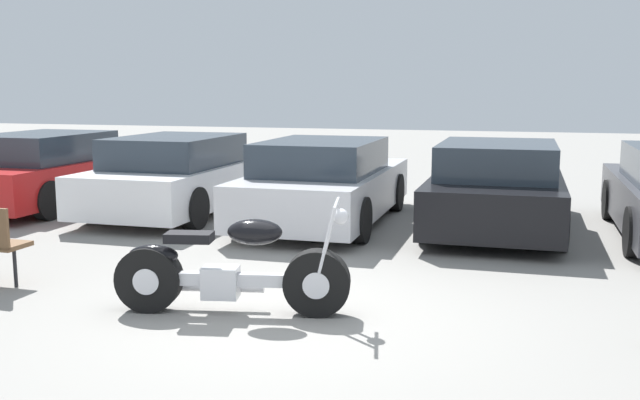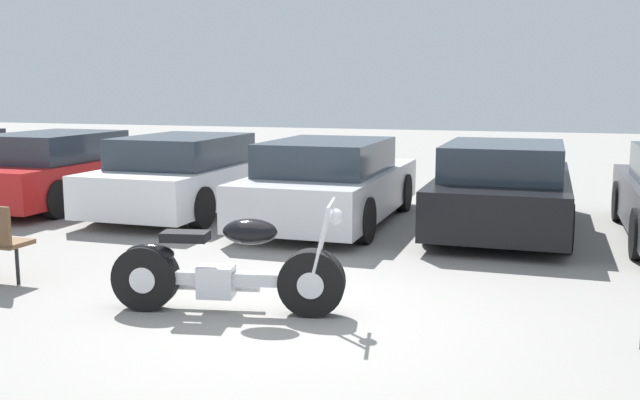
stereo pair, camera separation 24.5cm
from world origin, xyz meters
name	(u,v)px [view 1 (the left image)]	position (x,y,z in m)	size (l,w,h in m)	color
ground_plane	(287,317)	(0.00, 0.00, 0.00)	(60.00, 60.00, 0.00)	gray
motorcycle	(229,271)	(-0.57, -0.03, 0.41)	(2.24, 0.82, 1.09)	black
parked_car_red	(51,170)	(-6.19, 4.92, 0.64)	(1.95, 4.43, 1.32)	red
parked_car_white	(182,176)	(-3.56, 4.90, 0.64)	(1.95, 4.43, 1.32)	white
parked_car_silver	(325,183)	(-0.93, 4.64, 0.64)	(1.95, 4.43, 1.32)	#BCBCC1
parked_car_black	(497,187)	(1.69, 4.91, 0.64)	(1.95, 4.43, 1.32)	black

